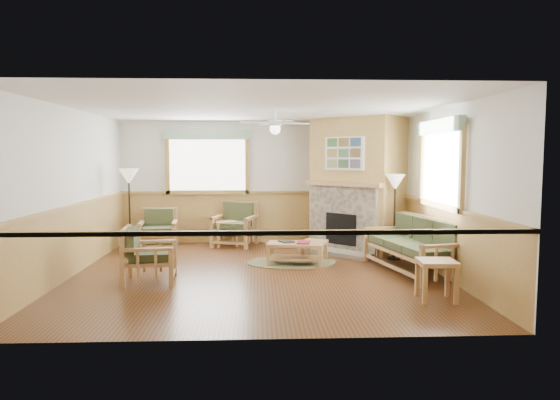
{
  "coord_description": "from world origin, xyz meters",
  "views": [
    {
      "loc": [
        0.01,
        -8.11,
        1.93
      ],
      "look_at": [
        0.4,
        0.7,
        1.15
      ],
      "focal_mm": 32.0,
      "sensor_mm": 36.0,
      "label": 1
    }
  ],
  "objects_px": {
    "floor_lamp_left": "(130,211)",
    "footstool": "(314,251)",
    "end_table_chairs": "(225,233)",
    "armchair_back_right": "(235,224)",
    "armchair_back_left": "(158,229)",
    "armchair_left": "(150,255)",
    "sofa": "(411,245)",
    "coffee_table": "(295,254)",
    "floor_lamp_right": "(394,217)",
    "end_table_sofa": "(436,280)"
  },
  "relations": [
    {
      "from": "armchair_back_left",
      "to": "armchair_left",
      "type": "xyz_separation_m",
      "value": [
        0.42,
        -2.76,
        0.01
      ]
    },
    {
      "from": "end_table_sofa",
      "to": "armchair_left",
      "type": "bearing_deg",
      "value": 164.17
    },
    {
      "from": "sofa",
      "to": "coffee_table",
      "type": "xyz_separation_m",
      "value": [
        -1.89,
        0.66,
        -0.26
      ]
    },
    {
      "from": "armchair_back_left",
      "to": "coffee_table",
      "type": "distance_m",
      "value": 3.18
    },
    {
      "from": "end_table_sofa",
      "to": "footstool",
      "type": "relative_size",
      "value": 1.28
    },
    {
      "from": "armchair_back_left",
      "to": "floor_lamp_right",
      "type": "relative_size",
      "value": 0.52
    },
    {
      "from": "armchair_left",
      "to": "footstool",
      "type": "bearing_deg",
      "value": -66.53
    },
    {
      "from": "end_table_chairs",
      "to": "armchair_back_right",
      "type": "bearing_deg",
      "value": 0.0
    },
    {
      "from": "coffee_table",
      "to": "end_table_chairs",
      "type": "height_order",
      "value": "end_table_chairs"
    },
    {
      "from": "armchair_back_left",
      "to": "floor_lamp_right",
      "type": "xyz_separation_m",
      "value": [
        4.62,
        -1.24,
        0.39
      ]
    },
    {
      "from": "coffee_table",
      "to": "end_table_sofa",
      "type": "relative_size",
      "value": 1.8
    },
    {
      "from": "armchair_back_left",
      "to": "floor_lamp_right",
      "type": "height_order",
      "value": "floor_lamp_right"
    },
    {
      "from": "sofa",
      "to": "armchair_left",
      "type": "xyz_separation_m",
      "value": [
        -4.2,
        -0.48,
        -0.03
      ]
    },
    {
      "from": "floor_lamp_right",
      "to": "floor_lamp_left",
      "type": "bearing_deg",
      "value": 170.22
    },
    {
      "from": "end_table_chairs",
      "to": "end_table_sofa",
      "type": "height_order",
      "value": "end_table_sofa"
    },
    {
      "from": "armchair_back_right",
      "to": "armchair_left",
      "type": "bearing_deg",
      "value": -93.84
    },
    {
      "from": "sofa",
      "to": "end_table_chairs",
      "type": "height_order",
      "value": "sofa"
    },
    {
      "from": "coffee_table",
      "to": "armchair_back_left",
      "type": "bearing_deg",
      "value": 159.09
    },
    {
      "from": "armchair_back_left",
      "to": "coffee_table",
      "type": "bearing_deg",
      "value": -36.37
    },
    {
      "from": "footstool",
      "to": "coffee_table",
      "type": "bearing_deg",
      "value": -139.01
    },
    {
      "from": "sofa",
      "to": "armchair_back_right",
      "type": "relative_size",
      "value": 2.14
    },
    {
      "from": "sofa",
      "to": "floor_lamp_left",
      "type": "relative_size",
      "value": 1.17
    },
    {
      "from": "coffee_table",
      "to": "floor_lamp_left",
      "type": "xyz_separation_m",
      "value": [
        -3.21,
        1.26,
        0.65
      ]
    },
    {
      "from": "sofa",
      "to": "end_table_sofa",
      "type": "bearing_deg",
      "value": -18.24
    },
    {
      "from": "footstool",
      "to": "floor_lamp_left",
      "type": "height_order",
      "value": "floor_lamp_left"
    },
    {
      "from": "armchair_back_right",
      "to": "coffee_table",
      "type": "xyz_separation_m",
      "value": [
        1.16,
        -1.92,
        -0.27
      ]
    },
    {
      "from": "armchair_left",
      "to": "armchair_back_left",
      "type": "bearing_deg",
      "value": 3.33
    },
    {
      "from": "armchair_back_right",
      "to": "end_table_chairs",
      "type": "relative_size",
      "value": 1.72
    },
    {
      "from": "sofa",
      "to": "armchair_left",
      "type": "relative_size",
      "value": 2.32
    },
    {
      "from": "floor_lamp_left",
      "to": "footstool",
      "type": "bearing_deg",
      "value": -14.38
    },
    {
      "from": "floor_lamp_left",
      "to": "armchair_back_left",
      "type": "bearing_deg",
      "value": 36.43
    },
    {
      "from": "armchair_back_left",
      "to": "floor_lamp_right",
      "type": "distance_m",
      "value": 4.79
    },
    {
      "from": "armchair_left",
      "to": "footstool",
      "type": "distance_m",
      "value": 3.09
    },
    {
      "from": "floor_lamp_right",
      "to": "end_table_chairs",
      "type": "bearing_deg",
      "value": 154.64
    },
    {
      "from": "armchair_back_left",
      "to": "armchair_left",
      "type": "height_order",
      "value": "armchair_left"
    },
    {
      "from": "armchair_back_left",
      "to": "end_table_chairs",
      "type": "distance_m",
      "value": 1.4
    },
    {
      "from": "coffee_table",
      "to": "footstool",
      "type": "distance_m",
      "value": 0.51
    },
    {
      "from": "floor_lamp_left",
      "to": "floor_lamp_right",
      "type": "distance_m",
      "value": 5.18
    },
    {
      "from": "armchair_back_left",
      "to": "footstool",
      "type": "height_order",
      "value": "armchair_back_left"
    },
    {
      "from": "armchair_back_right",
      "to": "end_table_chairs",
      "type": "distance_m",
      "value": 0.29
    },
    {
      "from": "end_table_chairs",
      "to": "sofa",
      "type": "bearing_deg",
      "value": -38.44
    },
    {
      "from": "coffee_table",
      "to": "floor_lamp_left",
      "type": "distance_m",
      "value": 3.51
    },
    {
      "from": "footstool",
      "to": "armchair_back_right",
      "type": "bearing_deg",
      "value": 134.28
    },
    {
      "from": "armchair_back_right",
      "to": "floor_lamp_right",
      "type": "bearing_deg",
      "value": -10.13
    },
    {
      "from": "armchair_back_right",
      "to": "end_table_sofa",
      "type": "bearing_deg",
      "value": -38.81
    },
    {
      "from": "sofa",
      "to": "armchair_back_left",
      "type": "height_order",
      "value": "sofa"
    },
    {
      "from": "armchair_back_left",
      "to": "footstool",
      "type": "bearing_deg",
      "value": -28.07
    },
    {
      "from": "floor_lamp_right",
      "to": "armchair_left",
      "type": "bearing_deg",
      "value": -160.06
    },
    {
      "from": "coffee_table",
      "to": "floor_lamp_right",
      "type": "relative_size",
      "value": 0.61
    },
    {
      "from": "armchair_back_right",
      "to": "end_table_chairs",
      "type": "height_order",
      "value": "armchair_back_right"
    }
  ]
}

